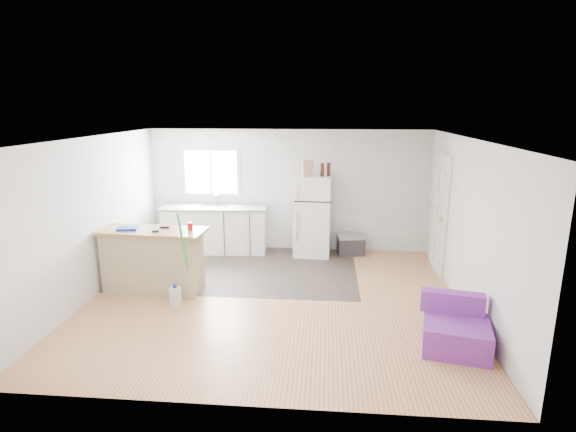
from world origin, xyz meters
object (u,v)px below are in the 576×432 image
Objects in this scene: peninsula at (153,260)px; bottle_left at (322,170)px; refrigerator at (313,216)px; cooler at (351,244)px; red_cup at (190,226)px; purple_seat at (455,330)px; mop at (178,289)px; bottle_right at (329,169)px; cleaner_jug at (175,296)px; kitchen_cabinets at (215,229)px; blue_tray at (128,228)px; cardboard_box at (308,168)px.

peninsula is 6.62× the size of bottle_left.
refrigerator is 0.95m from cooler.
red_cup is 0.48× the size of bottle_left.
red_cup reaches higher than purple_seat.
bottle_right reaches higher than mop.
red_cup reaches higher than cleaner_jug.
kitchen_cabinets is 2.07m from peninsula.
purple_seat is at bearing -14.27° from peninsula.
bottle_right is at bearing 40.17° from peninsula.
peninsula reaches higher than purple_seat.
mop is 5.61× the size of bottle_right.
red_cup is 2.94m from bottle_right.
peninsula is 3.79m from cooler.
refrigerator is 3.22m from cleaner_jug.
kitchen_cabinets is 2.55m from cleaner_jug.
cardboard_box reaches higher than blue_tray.
cardboard_box reaches higher than cooler.
bottle_right is (2.70, 2.01, 1.18)m from peninsula.
red_cup is at bearing 171.26° from purple_seat.
refrigerator is at bearing 46.23° from cleaner_jug.
peninsula is at bearing -143.40° from bottle_right.
bottle_left is 0.14m from bottle_right.
peninsula is at bearing -143.19° from bottle_left.
purple_seat is at bearing -19.30° from cleaner_jug.
bottle_left is (-0.58, -0.12, 1.48)m from cooler.
peninsula is at bearing -106.99° from kitchen_cabinets.
purple_seat is 3.83m from cleaner_jug.
bottle_left is (-1.66, 3.30, 1.45)m from purple_seat.
blue_tray is 3.36m from cardboard_box.
bottle_left is at bearing 6.75° from cardboard_box.
kitchen_cabinets is at bearing -176.88° from refrigerator.
cardboard_box is at bearing 132.77° from purple_seat.
peninsula is at bearing -156.34° from cooler.
bottle_right is at bearing 43.43° from red_cup.
cleaner_jug is (0.51, -0.52, -0.36)m from peninsula.
purple_seat is 3.82m from mop.
cooler reaches higher than cleaner_jug.
mop is at bearing -131.44° from bottle_right.
mop is (-2.63, -2.50, 0.03)m from cooler.
bottle_right is at bearing 31.75° from bottle_left.
blue_tray is (-0.35, -0.02, 0.51)m from peninsula.
bottle_left reaches higher than purple_seat.
bottle_right is at bearing 33.57° from blue_tray.
kitchen_cabinets reaches higher than purple_seat.
peninsula is at bearing -140.61° from cardboard_box.
bottle_right is (2.19, 2.52, 1.54)m from cleaner_jug.
cleaner_jug is at bearing -145.24° from cooler.
refrigerator reaches higher than cleaner_jug.
kitchen_cabinets is 2.07m from red_cup.
purple_seat is at bearing -57.74° from refrigerator.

